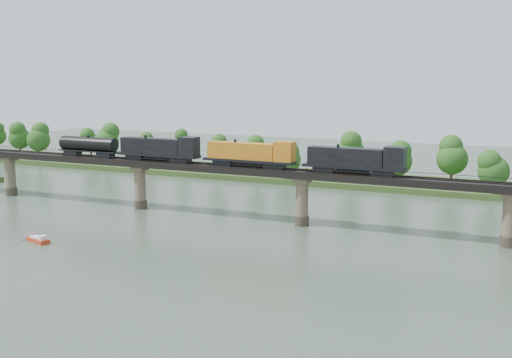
% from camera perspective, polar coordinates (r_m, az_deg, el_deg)
% --- Properties ---
extents(ground, '(400.00, 400.00, 0.00)m').
position_cam_1_polar(ground, '(107.00, -1.62, -7.54)').
color(ground, '#374638').
rests_on(ground, ground).
extents(far_bank, '(300.00, 24.00, 1.60)m').
position_cam_1_polar(far_bank, '(185.02, 10.07, -0.19)').
color(far_bank, '#2F471C').
rests_on(far_bank, ground).
extents(bridge, '(236.00, 30.00, 11.50)m').
position_cam_1_polar(bridge, '(132.47, 4.11, -1.82)').
color(bridge, '#473A2D').
rests_on(bridge, ground).
extents(bridge_superstructure, '(220.00, 4.90, 0.75)m').
position_cam_1_polar(bridge_superstructure, '(131.38, 4.14, 0.89)').
color(bridge_superstructure, black).
rests_on(bridge_superstructure, bridge).
extents(far_treeline, '(289.06, 17.54, 13.60)m').
position_cam_1_polar(far_treeline, '(181.81, 7.28, 2.27)').
color(far_treeline, '#382619').
rests_on(far_treeline, far_bank).
extents(freight_train, '(83.61, 3.26, 5.76)m').
position_cam_1_polar(freight_train, '(138.97, -3.40, 2.39)').
color(freight_train, black).
rests_on(freight_train, bridge).
extents(motorboat, '(5.67, 3.54, 1.49)m').
position_cam_1_polar(motorboat, '(126.75, -18.75, -5.11)').
color(motorboat, red).
rests_on(motorboat, ground).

